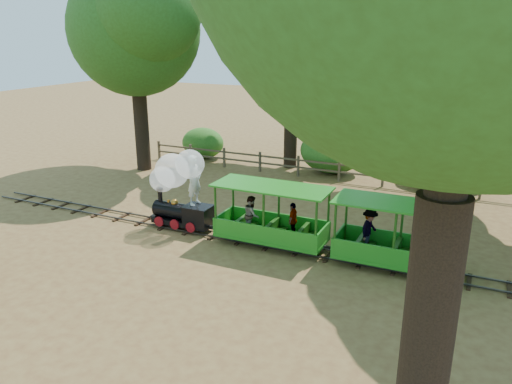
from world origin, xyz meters
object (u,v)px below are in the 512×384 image
at_px(carriage_rear, 396,242).
at_px(carriage_front, 270,222).
at_px(locomotive, 178,183).
at_px(fence, 318,167).

bearing_deg(carriage_rear, carriage_front, -179.48).
xyz_separation_m(locomotive, carriage_front, (3.50, -0.09, -0.84)).
relative_size(carriage_front, carriage_rear, 1.00).
xyz_separation_m(carriage_front, fence, (-1.01, 8.01, -0.22)).
distance_m(carriage_rear, fence, 9.39).
bearing_deg(carriage_rear, fence, 121.79).
xyz_separation_m(carriage_rear, fence, (-4.94, 7.97, -0.25)).
relative_size(locomotive, carriage_front, 0.79).
bearing_deg(fence, carriage_front, -82.84).
bearing_deg(locomotive, fence, 72.54).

